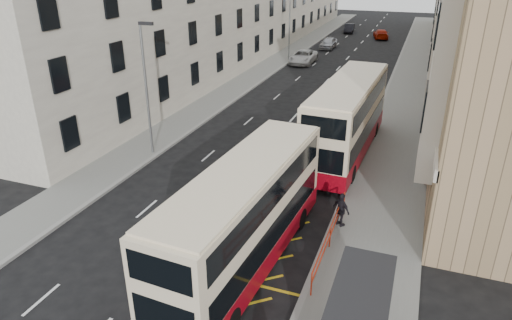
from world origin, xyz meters
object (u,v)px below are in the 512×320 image
at_px(white_van, 303,57).
at_px(car_red, 381,34).
at_px(pedestrian_far, 341,210).
at_px(car_dark, 349,28).
at_px(double_decker_rear, 347,118).
at_px(street_lamp_far, 290,20).
at_px(car_silver, 328,43).
at_px(street_lamp_near, 146,83).
at_px(double_decker_front, 245,217).

height_order(white_van, car_red, white_van).
xyz_separation_m(pedestrian_far, car_dark, (-9.66, 58.46, -0.28)).
bearing_deg(double_decker_rear, street_lamp_far, 116.22).
distance_m(street_lamp_far, car_dark, 24.57).
bearing_deg(pedestrian_far, car_dark, -46.19).
relative_size(double_decker_rear, car_red, 2.52).
bearing_deg(car_dark, car_silver, -96.23).
bearing_deg(car_red, street_lamp_near, 69.16).
xyz_separation_m(double_decker_rear, car_silver, (-8.58, 35.02, -1.66)).
relative_size(street_lamp_near, double_decker_rear, 0.67).
relative_size(street_lamp_far, car_red, 1.68).
xyz_separation_m(street_lamp_near, car_dark, (3.05, 54.06, -3.95)).
bearing_deg(white_van, double_decker_front, -78.83).
xyz_separation_m(white_van, car_red, (6.54, 20.69, -0.06)).
bearing_deg(car_dark, pedestrian_far, -85.78).
distance_m(double_decker_front, car_dark, 62.89).
bearing_deg(car_red, double_decker_front, 79.94).
bearing_deg(street_lamp_far, car_dark, 82.79).
distance_m(street_lamp_near, car_red, 50.69).
bearing_deg(white_van, street_lamp_near, -94.18).
height_order(pedestrian_far, car_silver, pedestrian_far).
relative_size(double_decker_rear, pedestrian_far, 7.28).
height_order(pedestrian_far, car_red, pedestrian_far).
xyz_separation_m(double_decker_front, white_van, (-7.64, 37.60, -1.49)).
xyz_separation_m(street_lamp_far, double_decker_front, (9.61, -38.47, -2.39)).
height_order(street_lamp_near, street_lamp_far, same).
height_order(white_van, car_dark, white_van).
bearing_deg(white_van, street_lamp_far, 155.93).
height_order(car_silver, car_red, car_silver).
bearing_deg(car_silver, pedestrian_far, -75.47).
xyz_separation_m(car_silver, car_dark, (0.28, 14.85, -0.06)).
distance_m(white_van, car_red, 21.69).
bearing_deg(car_dark, street_lamp_far, -102.38).
bearing_deg(double_decker_rear, street_lamp_near, -157.27).
bearing_deg(double_decker_front, car_silver, 101.84).
height_order(white_van, car_silver, car_silver).
bearing_deg(street_lamp_near, double_decker_front, -41.38).
xyz_separation_m(double_decker_front, car_dark, (-6.57, 62.53, -1.55)).
xyz_separation_m(street_lamp_far, car_silver, (2.77, 9.20, -3.88)).
bearing_deg(car_silver, car_dark, 90.63).
bearing_deg(double_decker_rear, double_decker_front, -95.33).
bearing_deg(pedestrian_far, white_van, -37.83).
distance_m(pedestrian_far, white_van, 35.22).
relative_size(car_dark, car_red, 0.88).
height_order(double_decker_front, white_van, double_decker_front).
height_order(street_lamp_far, pedestrian_far, street_lamp_far).
bearing_deg(pedestrian_far, double_decker_rear, -46.64).
bearing_deg(car_dark, car_red, -42.97).
xyz_separation_m(double_decker_rear, car_dark, (-8.31, 49.87, -1.73)).
distance_m(street_lamp_near, pedestrian_far, 13.93).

